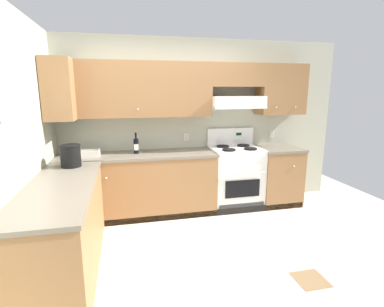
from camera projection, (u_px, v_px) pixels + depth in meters
ground_plane at (188, 256)px, 3.27m from camera, size 7.04×7.04×0.00m
floor_accent_tile at (310, 279)px, 2.85m from camera, size 0.30×0.30×0.01m
wall_back at (192, 111)px, 4.50m from camera, size 4.68×0.57×2.55m
wall_left at (22, 138)px, 2.86m from camera, size 0.47×4.00×2.55m
counter_back_run at (173, 183)px, 4.37m from camera, size 3.60×0.65×0.91m
counter_left_run at (64, 230)px, 2.90m from camera, size 0.63×1.91×0.91m
stove at (235, 177)px, 4.59m from camera, size 0.76×0.62×1.20m
wine_bottle at (136, 145)px, 4.19m from camera, size 0.07×0.08×0.32m
bowl at (87, 154)px, 4.02m from camera, size 0.35×0.21×0.08m
bucket at (71, 155)px, 3.46m from camera, size 0.24×0.24×0.26m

